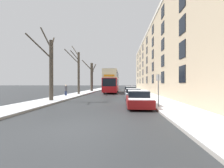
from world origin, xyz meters
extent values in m
plane|color=#303335|center=(0.00, 0.00, 0.00)|extent=(320.00, 320.00, 0.00)
cube|color=gray|center=(-5.72, 53.00, 0.07)|extent=(3.00, 130.00, 0.13)
cube|color=white|center=(-5.72, 53.00, 0.15)|extent=(2.97, 130.00, 0.03)
cube|color=gray|center=(5.72, 53.00, 0.07)|extent=(3.00, 130.00, 0.13)
cube|color=white|center=(5.72, 53.00, 0.15)|extent=(2.97, 130.00, 0.03)
cube|color=tan|center=(11.72, 27.28, 6.75)|extent=(9.00, 51.78, 13.50)
cube|color=black|center=(7.19, 7.75, 2.70)|extent=(0.08, 1.40, 1.51)
cube|color=black|center=(7.19, 14.26, 2.70)|extent=(0.08, 1.40, 1.51)
cube|color=black|center=(7.19, 20.77, 2.70)|extent=(0.08, 1.40, 1.51)
cube|color=black|center=(7.19, 27.28, 2.70)|extent=(0.08, 1.40, 1.51)
cube|color=black|center=(7.19, 33.79, 2.70)|extent=(0.08, 1.40, 1.51)
cube|color=black|center=(7.19, 40.30, 2.70)|extent=(0.08, 1.40, 1.51)
cube|color=black|center=(7.19, 46.81, 2.70)|extent=(0.08, 1.40, 1.51)
cube|color=black|center=(7.19, 7.75, 4.86)|extent=(0.08, 1.40, 1.51)
cube|color=black|center=(7.19, 14.26, 4.86)|extent=(0.08, 1.40, 1.51)
cube|color=black|center=(7.19, 20.77, 4.86)|extent=(0.08, 1.40, 1.51)
cube|color=black|center=(7.19, 27.28, 4.86)|extent=(0.08, 1.40, 1.51)
cube|color=black|center=(7.19, 33.79, 4.86)|extent=(0.08, 1.40, 1.51)
cube|color=black|center=(7.19, 40.30, 4.86)|extent=(0.08, 1.40, 1.51)
cube|color=black|center=(7.19, 46.81, 4.86)|extent=(0.08, 1.40, 1.51)
cube|color=black|center=(7.19, 7.75, 7.02)|extent=(0.08, 1.40, 1.51)
cube|color=black|center=(7.19, 14.26, 7.02)|extent=(0.08, 1.40, 1.51)
cube|color=black|center=(7.19, 20.77, 7.02)|extent=(0.08, 1.40, 1.51)
cube|color=black|center=(7.19, 27.28, 7.02)|extent=(0.08, 1.40, 1.51)
cube|color=black|center=(7.19, 33.79, 7.02)|extent=(0.08, 1.40, 1.51)
cube|color=black|center=(7.19, 40.30, 7.02)|extent=(0.08, 1.40, 1.51)
cube|color=black|center=(7.19, 46.81, 7.02)|extent=(0.08, 1.40, 1.51)
cube|color=black|center=(7.19, 7.75, 9.18)|extent=(0.08, 1.40, 1.51)
cube|color=black|center=(7.19, 14.26, 9.18)|extent=(0.08, 1.40, 1.51)
cube|color=black|center=(7.19, 20.77, 9.18)|extent=(0.08, 1.40, 1.51)
cube|color=black|center=(7.19, 27.28, 9.18)|extent=(0.08, 1.40, 1.51)
cube|color=black|center=(7.19, 33.79, 9.18)|extent=(0.08, 1.40, 1.51)
cube|color=black|center=(7.19, 40.30, 9.18)|extent=(0.08, 1.40, 1.51)
cube|color=black|center=(7.19, 46.81, 9.18)|extent=(0.08, 1.40, 1.51)
cube|color=black|center=(7.19, 14.26, 11.34)|extent=(0.08, 1.40, 1.51)
cube|color=black|center=(7.19, 20.77, 11.34)|extent=(0.08, 1.40, 1.51)
cube|color=black|center=(7.19, 27.28, 11.34)|extent=(0.08, 1.40, 1.51)
cube|color=black|center=(7.19, 33.79, 11.34)|extent=(0.08, 1.40, 1.51)
cube|color=black|center=(7.19, 40.30, 11.34)|extent=(0.08, 1.40, 1.51)
cube|color=black|center=(7.19, 46.81, 11.34)|extent=(0.08, 1.40, 1.51)
cube|color=beige|center=(7.18, 27.28, 12.98)|extent=(0.12, 50.75, 0.44)
cylinder|color=#423A30|center=(-5.37, 8.91, 3.15)|extent=(0.40, 0.40, 6.30)
cylinder|color=#423A30|center=(-5.53, 9.56, 6.22)|extent=(0.49, 1.44, 1.55)
cylinder|color=#423A30|center=(-6.17, 8.04, 5.48)|extent=(1.77, 1.90, 2.12)
cylinder|color=#423A30|center=(-5.97, 8.98, 6.56)|extent=(1.34, 0.31, 2.32)
cylinder|color=#423A30|center=(-5.36, 18.38, 3.53)|extent=(0.37, 0.37, 7.07)
cylinder|color=#423A30|center=(-6.13, 17.30, 6.17)|extent=(1.70, 2.29, 2.01)
cylinder|color=#423A30|center=(-6.20, 19.21, 7.46)|extent=(1.85, 1.81, 2.24)
cylinder|color=#423A30|center=(-5.99, 18.24, 6.54)|extent=(1.40, 0.43, 1.63)
cylinder|color=#423A30|center=(-5.35, 28.76, 3.35)|extent=(0.60, 0.60, 6.70)
cylinder|color=#423A30|center=(-6.55, 29.00, 6.27)|extent=(2.58, 0.71, 2.56)
cylinder|color=#423A30|center=(-4.75, 28.10, 5.33)|extent=(1.46, 1.57, 1.93)
cylinder|color=#423A30|center=(-5.29, 29.45, 4.59)|extent=(0.35, 1.51, 1.03)
cube|color=red|center=(-0.38, 24.76, 1.61)|extent=(2.58, 10.77, 2.54)
cube|color=beige|center=(-0.38, 24.76, 3.63)|extent=(2.53, 10.55, 1.50)
cube|color=beige|center=(-0.38, 24.76, 4.44)|extent=(2.53, 10.55, 0.12)
cube|color=black|center=(-0.38, 24.76, 2.10)|extent=(2.61, 9.48, 1.32)
cube|color=black|center=(-0.38, 24.76, 3.71)|extent=(2.61, 9.48, 1.14)
cube|color=black|center=(-0.38, 19.40, 2.10)|extent=(2.32, 0.06, 1.39)
cube|color=orange|center=(-0.38, 19.39, 3.26)|extent=(1.80, 0.05, 0.32)
cylinder|color=black|center=(-1.50, 21.53, 0.56)|extent=(0.30, 1.12, 1.12)
cylinder|color=black|center=(0.74, 21.53, 0.56)|extent=(0.30, 1.12, 1.12)
cylinder|color=black|center=(-1.50, 27.78, 0.56)|extent=(0.30, 1.12, 1.12)
cylinder|color=black|center=(0.74, 27.78, 0.56)|extent=(0.30, 1.12, 1.12)
cube|color=maroon|center=(3.15, 6.00, 0.46)|extent=(1.81, 4.32, 0.59)
cube|color=black|center=(3.15, 6.18, 1.01)|extent=(1.56, 2.16, 0.51)
cube|color=white|center=(3.15, 6.18, 1.30)|extent=(1.52, 2.05, 0.07)
cube|color=white|center=(3.15, 4.47, 0.79)|extent=(1.63, 1.13, 0.06)
cylinder|color=black|center=(2.36, 4.71, 0.33)|extent=(0.20, 0.66, 0.66)
cylinder|color=black|center=(3.95, 4.71, 0.33)|extent=(0.20, 0.66, 0.66)
cylinder|color=black|center=(2.36, 7.30, 0.33)|extent=(0.20, 0.66, 0.66)
cylinder|color=black|center=(3.95, 7.30, 0.33)|extent=(0.20, 0.66, 0.66)
cube|color=slate|center=(3.15, 11.94, 0.46)|extent=(1.84, 4.51, 0.58)
cube|color=black|center=(3.15, 12.12, 0.99)|extent=(1.58, 2.26, 0.49)
cube|color=white|center=(3.15, 12.12, 1.27)|extent=(1.54, 2.14, 0.06)
cube|color=white|center=(3.15, 10.33, 0.77)|extent=(1.65, 1.18, 0.05)
cylinder|color=black|center=(2.35, 10.58, 0.30)|extent=(0.20, 0.60, 0.60)
cylinder|color=black|center=(3.96, 10.58, 0.30)|extent=(0.20, 0.60, 0.60)
cylinder|color=black|center=(2.35, 13.29, 0.30)|extent=(0.20, 0.60, 0.60)
cylinder|color=black|center=(3.96, 13.29, 0.30)|extent=(0.20, 0.60, 0.60)
cube|color=slate|center=(3.15, 17.97, 0.49)|extent=(1.81, 4.02, 0.63)
cube|color=black|center=(3.15, 18.13, 1.08)|extent=(1.55, 2.01, 0.56)
cube|color=white|center=(3.15, 18.13, 1.40)|extent=(1.52, 1.91, 0.09)
cube|color=white|center=(3.15, 16.54, 0.84)|extent=(1.63, 1.05, 0.07)
cylinder|color=black|center=(2.36, 16.77, 0.31)|extent=(0.20, 0.61, 0.61)
cylinder|color=black|center=(3.95, 16.77, 0.31)|extent=(0.20, 0.61, 0.61)
cylinder|color=black|center=(2.36, 19.18, 0.31)|extent=(0.20, 0.61, 0.61)
cylinder|color=black|center=(3.95, 19.18, 0.31)|extent=(0.20, 0.61, 0.61)
cube|color=slate|center=(3.15, 24.34, 0.46)|extent=(1.80, 4.45, 0.58)
cube|color=black|center=(3.15, 24.52, 1.04)|extent=(1.55, 2.22, 0.58)
cube|color=white|center=(3.15, 24.52, 1.37)|extent=(1.52, 2.11, 0.09)
cube|color=white|center=(3.15, 22.76, 0.78)|extent=(1.62, 1.16, 0.07)
cylinder|color=black|center=(2.36, 23.00, 0.31)|extent=(0.20, 0.62, 0.62)
cylinder|color=black|center=(3.95, 23.00, 0.31)|extent=(0.20, 0.62, 0.62)
cylinder|color=black|center=(2.36, 25.67, 0.31)|extent=(0.20, 0.62, 0.62)
cylinder|color=black|center=(3.95, 25.67, 0.31)|extent=(0.20, 0.62, 0.62)
cube|color=#333842|center=(-1.44, 43.95, 1.19)|extent=(1.92, 5.04, 1.94)
cube|color=black|center=(-1.44, 41.45, 1.63)|extent=(1.69, 0.06, 0.85)
cylinder|color=black|center=(-2.28, 42.34, 0.34)|extent=(0.22, 0.68, 0.68)
cylinder|color=black|center=(-0.59, 42.34, 0.34)|extent=(0.22, 0.68, 0.68)
cylinder|color=black|center=(-2.28, 45.57, 0.34)|extent=(0.22, 0.68, 0.68)
cylinder|color=black|center=(-0.59, 45.57, 0.34)|extent=(0.22, 0.68, 0.68)
cylinder|color=navy|center=(-6.24, 15.28, 0.40)|extent=(0.18, 0.18, 0.80)
cylinder|color=navy|center=(-6.39, 15.22, 0.40)|extent=(0.18, 0.18, 0.80)
cylinder|color=#47474C|center=(-6.31, 15.25, 1.14)|extent=(0.37, 0.37, 0.70)
sphere|color=beige|center=(-6.31, 15.25, 1.60)|extent=(0.22, 0.22, 0.22)
cylinder|color=#4C4F54|center=(4.52, 5.18, 1.27)|extent=(0.07, 0.07, 2.55)
cube|color=silver|center=(4.52, 5.16, 2.30)|extent=(0.32, 0.02, 0.44)
camera|label=1|loc=(1.94, -5.90, 1.85)|focal=24.00mm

